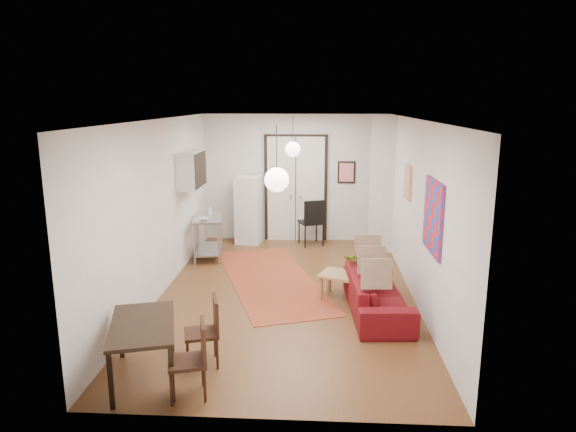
# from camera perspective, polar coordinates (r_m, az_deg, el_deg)

# --- Properties ---
(floor) EXTENTS (7.00, 7.00, 0.00)m
(floor) POSITION_cam_1_polar(r_m,az_deg,el_deg) (8.76, -0.14, -8.63)
(floor) COLOR brown
(floor) RESTS_ON ground
(ceiling) EXTENTS (4.20, 7.00, 0.02)m
(ceiling) POSITION_cam_1_polar(r_m,az_deg,el_deg) (8.17, -0.15, 10.68)
(ceiling) COLOR white
(ceiling) RESTS_ON wall_back
(wall_back) EXTENTS (4.20, 0.02, 2.90)m
(wall_back) POSITION_cam_1_polar(r_m,az_deg,el_deg) (11.79, 0.88, 4.22)
(wall_back) COLOR white
(wall_back) RESTS_ON floor
(wall_front) EXTENTS (4.20, 0.02, 2.90)m
(wall_front) POSITION_cam_1_polar(r_m,az_deg,el_deg) (4.99, -2.60, -7.72)
(wall_front) COLOR white
(wall_front) RESTS_ON floor
(wall_left) EXTENTS (0.02, 7.00, 2.90)m
(wall_left) POSITION_cam_1_polar(r_m,az_deg,el_deg) (8.73, -14.05, 0.82)
(wall_left) COLOR white
(wall_left) RESTS_ON floor
(wall_right) EXTENTS (0.02, 7.00, 2.90)m
(wall_right) POSITION_cam_1_polar(r_m,az_deg,el_deg) (8.49, 14.15, 0.49)
(wall_right) COLOR white
(wall_right) RESTS_ON floor
(double_doors) EXTENTS (1.44, 0.06, 2.50)m
(double_doors) POSITION_cam_1_polar(r_m,az_deg,el_deg) (11.78, 0.87, 2.99)
(double_doors) COLOR silver
(double_doors) RESTS_ON wall_back
(stub_partition) EXTENTS (0.50, 0.10, 2.90)m
(stub_partition) POSITION_cam_1_polar(r_m,az_deg,el_deg) (10.92, 10.42, 3.33)
(stub_partition) COLOR white
(stub_partition) RESTS_ON floor
(wall_cabinet) EXTENTS (0.35, 1.00, 0.70)m
(wall_cabinet) POSITION_cam_1_polar(r_m,az_deg,el_deg) (10.03, -10.68, 5.10)
(wall_cabinet) COLOR white
(wall_cabinet) RESTS_ON wall_left
(painting_popart) EXTENTS (0.05, 1.00, 1.00)m
(painting_popart) POSITION_cam_1_polar(r_m,az_deg,el_deg) (7.24, 15.84, -0.06)
(painting_popart) COLOR red
(painting_popart) RESTS_ON wall_right
(painting_abstract) EXTENTS (0.05, 0.50, 0.60)m
(painting_abstract) POSITION_cam_1_polar(r_m,az_deg,el_deg) (9.19, 13.21, 3.68)
(painting_abstract) COLOR #F6EBCD
(painting_abstract) RESTS_ON wall_right
(poster_back) EXTENTS (0.40, 0.03, 0.50)m
(poster_back) POSITION_cam_1_polar(r_m,az_deg,el_deg) (11.75, 6.51, 4.85)
(poster_back) COLOR red
(poster_back) RESTS_ON wall_back
(print_left) EXTENTS (0.03, 0.44, 0.54)m
(print_left) POSITION_cam_1_polar(r_m,az_deg,el_deg) (10.54, -10.84, 5.73)
(print_left) COLOR #A46344
(print_left) RESTS_ON wall_left
(pendant_back) EXTENTS (0.30, 0.30, 0.80)m
(pendant_back) POSITION_cam_1_polar(r_m,az_deg,el_deg) (10.20, 0.53, 7.43)
(pendant_back) COLOR white
(pendant_back) RESTS_ON ceiling
(pendant_front) EXTENTS (0.30, 0.30, 0.80)m
(pendant_front) POSITION_cam_1_polar(r_m,az_deg,el_deg) (6.24, -1.26, 4.05)
(pendant_front) COLOR white
(pendant_front) RESTS_ON ceiling
(kilim_rug) EXTENTS (2.60, 4.10, 0.01)m
(kilim_rug) POSITION_cam_1_polar(r_m,az_deg,el_deg) (9.44, -1.90, -7.03)
(kilim_rug) COLOR #AD402B
(kilim_rug) RESTS_ON floor
(sofa) EXTENTS (0.94, 2.12, 0.60)m
(sofa) POSITION_cam_1_polar(r_m,az_deg,el_deg) (8.06, 9.86, -8.47)
(sofa) COLOR maroon
(sofa) RESTS_ON floor
(coffee_table) EXTENTS (1.07, 0.83, 0.42)m
(coffee_table) POSITION_cam_1_polar(r_m,az_deg,el_deg) (8.47, 6.85, -6.87)
(coffee_table) COLOR #AE8152
(coffee_table) RESTS_ON floor
(potted_plant) EXTENTS (0.46, 0.43, 0.41)m
(potted_plant) POSITION_cam_1_polar(r_m,az_deg,el_deg) (8.39, 7.58, -5.19)
(potted_plant) COLOR #305C29
(potted_plant) RESTS_ON coffee_table
(kitchen_counter) EXTENTS (0.71, 1.19, 0.86)m
(kitchen_counter) POSITION_cam_1_polar(r_m,az_deg,el_deg) (10.73, -8.86, -1.71)
(kitchen_counter) COLOR #B5B7BA
(kitchen_counter) RESTS_ON floor
(bowl) EXTENTS (0.25, 0.25, 0.05)m
(bowl) POSITION_cam_1_polar(r_m,az_deg,el_deg) (10.37, -9.27, -0.32)
(bowl) COLOR silver
(bowl) RESTS_ON kitchen_counter
(soap_bottle) EXTENTS (0.10, 0.10, 0.18)m
(soap_bottle) POSITION_cam_1_polar(r_m,az_deg,el_deg) (10.88, -8.66, 0.66)
(soap_bottle) COLOR teal
(soap_bottle) RESTS_ON kitchen_counter
(fridge) EXTENTS (0.61, 0.61, 1.53)m
(fridge) POSITION_cam_1_polar(r_m,az_deg,el_deg) (11.66, -4.38, 0.68)
(fridge) COLOR white
(fridge) RESTS_ON floor
(dining_table) EXTENTS (1.03, 1.39, 0.69)m
(dining_table) POSITION_cam_1_polar(r_m,az_deg,el_deg) (6.29, -15.86, -12.01)
(dining_table) COLOR black
(dining_table) RESTS_ON floor
(dining_chair_near) EXTENTS (0.50, 0.62, 0.86)m
(dining_chair_near) POSITION_cam_1_polar(r_m,az_deg,el_deg) (6.56, -9.48, -11.78)
(dining_chair_near) COLOR #371911
(dining_chair_near) RESTS_ON floor
(dining_chair_far) EXTENTS (0.50, 0.62, 0.86)m
(dining_chair_far) POSITION_cam_1_polar(r_m,az_deg,el_deg) (5.95, -10.99, -14.54)
(dining_chair_far) COLOR #371911
(dining_chair_far) RESTS_ON floor
(black_side_chair) EXTENTS (0.62, 0.64, 1.05)m
(black_side_chair) POSITION_cam_1_polar(r_m,az_deg,el_deg) (11.61, 2.59, -0.09)
(black_side_chair) COLOR black
(black_side_chair) RESTS_ON floor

